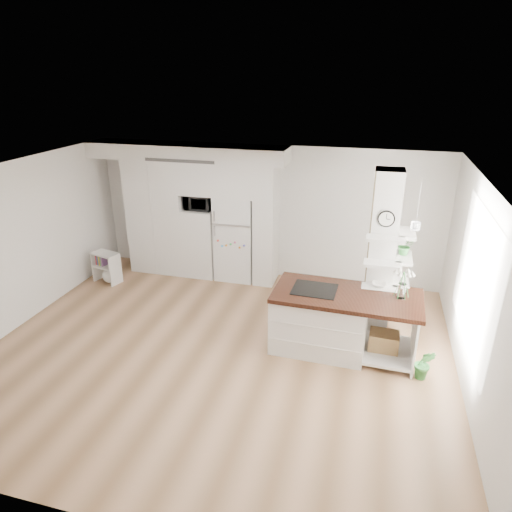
% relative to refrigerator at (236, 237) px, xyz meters
% --- Properties ---
extents(floor, '(7.00, 6.00, 0.01)m').
position_rel_refrigerator_xyz_m(floor, '(0.53, -2.68, -0.88)').
color(floor, '#A87E5B').
rests_on(floor, ground).
extents(room, '(7.04, 6.04, 2.72)m').
position_rel_refrigerator_xyz_m(room, '(0.53, -2.68, 0.98)').
color(room, white).
rests_on(room, ground).
extents(cabinet_wall, '(4.00, 0.71, 2.70)m').
position_rel_refrigerator_xyz_m(cabinet_wall, '(-0.92, -0.01, 0.63)').
color(cabinet_wall, silver).
rests_on(cabinet_wall, floor).
extents(refrigerator, '(0.78, 0.69, 1.75)m').
position_rel_refrigerator_xyz_m(refrigerator, '(0.00, 0.00, 0.00)').
color(refrigerator, white).
rests_on(refrigerator, floor).
extents(column, '(0.69, 0.90, 2.70)m').
position_rel_refrigerator_xyz_m(column, '(2.90, -1.55, 0.48)').
color(column, silver).
rests_on(column, floor).
extents(window, '(0.00, 2.40, 2.40)m').
position_rel_refrigerator_xyz_m(window, '(4.00, -2.38, 0.62)').
color(window, white).
rests_on(window, room).
extents(pendant_light, '(0.12, 0.12, 0.10)m').
position_rel_refrigerator_xyz_m(pendant_light, '(2.23, -2.53, 1.24)').
color(pendant_light, white).
rests_on(pendant_light, room).
extents(kitchen_island, '(2.19, 1.09, 1.54)m').
position_rel_refrigerator_xyz_m(kitchen_island, '(2.13, -2.15, -0.37)').
color(kitchen_island, silver).
rests_on(kitchen_island, floor).
extents(bookshelf, '(0.59, 0.44, 0.63)m').
position_rel_refrigerator_xyz_m(bookshelf, '(-2.45, -0.92, -0.60)').
color(bookshelf, silver).
rests_on(bookshelf, floor).
extents(floor_plant_a, '(0.30, 0.26, 0.49)m').
position_rel_refrigerator_xyz_m(floor_plant_a, '(3.52, -2.58, -0.63)').
color(floor_plant_a, '#2F7734').
rests_on(floor_plant_a, floor).
extents(floor_plant_b, '(0.37, 0.37, 0.50)m').
position_rel_refrigerator_xyz_m(floor_plant_b, '(2.54, -1.66, -0.62)').
color(floor_plant_b, '#2F7734').
rests_on(floor_plant_b, floor).
extents(microwave, '(0.54, 0.37, 0.30)m').
position_rel_refrigerator_xyz_m(microwave, '(-0.75, -0.06, 0.69)').
color(microwave, '#2D2D2D').
rests_on(microwave, cabinet_wall).
extents(shelf_plant, '(0.27, 0.23, 0.30)m').
position_rel_refrigerator_xyz_m(shelf_plant, '(3.15, -1.38, 0.65)').
color(shelf_plant, '#2F7734').
rests_on(shelf_plant, column).
extents(decor_bowl, '(0.22, 0.22, 0.05)m').
position_rel_refrigerator_xyz_m(decor_bowl, '(2.82, -1.78, 0.13)').
color(decor_bowl, white).
rests_on(decor_bowl, column).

